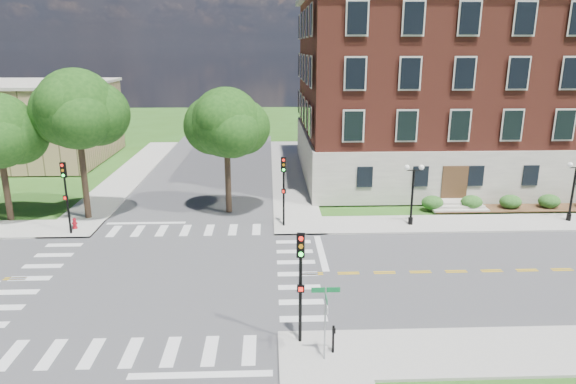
{
  "coord_description": "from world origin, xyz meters",
  "views": [
    {
      "loc": [
        5.68,
        -25.72,
        12.03
      ],
      "look_at": [
        6.87,
        5.25,
        3.2
      ],
      "focal_mm": 32.0,
      "sensor_mm": 36.0,
      "label": 1
    }
  ],
  "objects_px": {
    "twin_lamp_east": "(573,188)",
    "street_sign_pole": "(326,309)",
    "traffic_signal_se": "(301,274)",
    "push_button_post": "(333,338)",
    "twin_lamp_west": "(413,191)",
    "fire_hydrant": "(75,224)",
    "traffic_signal_ne": "(284,182)",
    "traffic_signal_nw": "(66,189)"
  },
  "relations": [
    {
      "from": "traffic_signal_ne",
      "to": "twin_lamp_east",
      "type": "relative_size",
      "value": 1.13
    },
    {
      "from": "twin_lamp_east",
      "to": "twin_lamp_west",
      "type": "bearing_deg",
      "value": -178.11
    },
    {
      "from": "traffic_signal_se",
      "to": "fire_hydrant",
      "type": "height_order",
      "value": "traffic_signal_se"
    },
    {
      "from": "traffic_signal_se",
      "to": "twin_lamp_east",
      "type": "xyz_separation_m",
      "value": [
        19.99,
        14.73,
        -0.66
      ]
    },
    {
      "from": "traffic_signal_ne",
      "to": "fire_hydrant",
      "type": "xyz_separation_m",
      "value": [
        -14.17,
        -0.09,
        -2.72
      ]
    },
    {
      "from": "twin_lamp_east",
      "to": "street_sign_pole",
      "type": "distance_m",
      "value": 24.94
    },
    {
      "from": "traffic_signal_se",
      "to": "traffic_signal_nw",
      "type": "distance_m",
      "value": 19.67
    },
    {
      "from": "push_button_post",
      "to": "traffic_signal_se",
      "type": "bearing_deg",
      "value": 144.98
    },
    {
      "from": "traffic_signal_ne",
      "to": "push_button_post",
      "type": "relative_size",
      "value": 4.0
    },
    {
      "from": "traffic_signal_nw",
      "to": "traffic_signal_ne",
      "type": "bearing_deg",
      "value": 4.08
    },
    {
      "from": "traffic_signal_se",
      "to": "push_button_post",
      "type": "relative_size",
      "value": 4.0
    },
    {
      "from": "twin_lamp_west",
      "to": "push_button_post",
      "type": "height_order",
      "value": "twin_lamp_west"
    },
    {
      "from": "twin_lamp_east",
      "to": "traffic_signal_se",
      "type": "bearing_deg",
      "value": -143.63
    },
    {
      "from": "push_button_post",
      "to": "traffic_signal_ne",
      "type": "bearing_deg",
      "value": 95.64
    },
    {
      "from": "traffic_signal_ne",
      "to": "street_sign_pole",
      "type": "distance_m",
      "value": 15.83
    },
    {
      "from": "fire_hydrant",
      "to": "twin_lamp_east",
      "type": "bearing_deg",
      "value": 0.6
    },
    {
      "from": "traffic_signal_nw",
      "to": "fire_hydrant",
      "type": "distance_m",
      "value": 2.87
    },
    {
      "from": "traffic_signal_se",
      "to": "twin_lamp_east",
      "type": "relative_size",
      "value": 1.13
    },
    {
      "from": "traffic_signal_nw",
      "to": "fire_hydrant",
      "type": "xyz_separation_m",
      "value": [
        -0.05,
        0.92,
        -2.72
      ]
    },
    {
      "from": "twin_lamp_east",
      "to": "street_sign_pole",
      "type": "bearing_deg",
      "value": -140.0
    },
    {
      "from": "traffic_signal_ne",
      "to": "street_sign_pole",
      "type": "relative_size",
      "value": 1.55
    },
    {
      "from": "twin_lamp_west",
      "to": "push_button_post",
      "type": "bearing_deg",
      "value": -115.53
    },
    {
      "from": "twin_lamp_west",
      "to": "fire_hydrant",
      "type": "xyz_separation_m",
      "value": [
        -22.96,
        0.02,
        -2.06
      ]
    },
    {
      "from": "fire_hydrant",
      "to": "street_sign_pole",
      "type": "bearing_deg",
      "value": -45.71
    },
    {
      "from": "traffic_signal_se",
      "to": "fire_hydrant",
      "type": "bearing_deg",
      "value": 135.08
    },
    {
      "from": "traffic_signal_nw",
      "to": "street_sign_pole",
      "type": "height_order",
      "value": "traffic_signal_nw"
    },
    {
      "from": "traffic_signal_nw",
      "to": "street_sign_pole",
      "type": "xyz_separation_m",
      "value": [
        15.24,
        -14.76,
        -0.88
      ]
    },
    {
      "from": "traffic_signal_se",
      "to": "twin_lamp_west",
      "type": "height_order",
      "value": "traffic_signal_se"
    },
    {
      "from": "twin_lamp_east",
      "to": "push_button_post",
      "type": "xyz_separation_m",
      "value": [
        -18.72,
        -15.62,
        -1.73
      ]
    },
    {
      "from": "twin_lamp_east",
      "to": "fire_hydrant",
      "type": "relative_size",
      "value": 5.64
    },
    {
      "from": "traffic_signal_ne",
      "to": "fire_hydrant",
      "type": "bearing_deg",
      "value": -179.65
    },
    {
      "from": "traffic_signal_se",
      "to": "twin_lamp_east",
      "type": "height_order",
      "value": "traffic_signal_se"
    },
    {
      "from": "push_button_post",
      "to": "fire_hydrant",
      "type": "xyz_separation_m",
      "value": [
        -15.68,
        15.26,
        -0.33
      ]
    },
    {
      "from": "traffic_signal_nw",
      "to": "twin_lamp_west",
      "type": "bearing_deg",
      "value": 2.25
    },
    {
      "from": "traffic_signal_nw",
      "to": "push_button_post",
      "type": "xyz_separation_m",
      "value": [
        15.63,
        -14.34,
        -2.39
      ]
    },
    {
      "from": "traffic_signal_nw",
      "to": "street_sign_pole",
      "type": "bearing_deg",
      "value": -44.06
    },
    {
      "from": "traffic_signal_ne",
      "to": "twin_lamp_east",
      "type": "distance_m",
      "value": 20.25
    },
    {
      "from": "fire_hydrant",
      "to": "twin_lamp_west",
      "type": "bearing_deg",
      "value": -0.05
    },
    {
      "from": "traffic_signal_se",
      "to": "street_sign_pole",
      "type": "height_order",
      "value": "traffic_signal_se"
    },
    {
      "from": "twin_lamp_east",
      "to": "push_button_post",
      "type": "relative_size",
      "value": 3.53
    },
    {
      "from": "traffic_signal_ne",
      "to": "fire_hydrant",
      "type": "distance_m",
      "value": 14.42
    },
    {
      "from": "twin_lamp_east",
      "to": "street_sign_pole",
      "type": "xyz_separation_m",
      "value": [
        -19.11,
        -16.03,
        -0.21
      ]
    }
  ]
}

